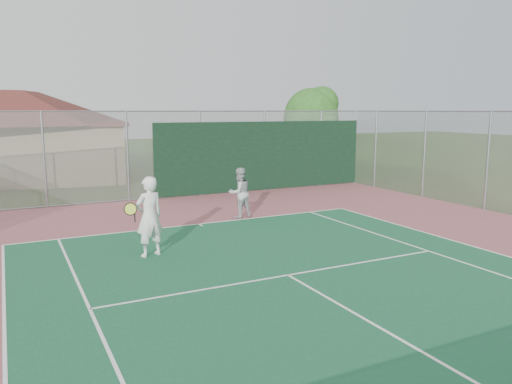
# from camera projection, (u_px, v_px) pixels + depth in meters

# --- Properties ---
(back_fence) EXTENTS (20.08, 0.11, 3.53)m
(back_fence) POSITION_uv_depth(u_px,v_px,m) (203.00, 156.00, 20.74)
(back_fence) COLOR gray
(back_fence) RESTS_ON ground
(side_fence_right) EXTENTS (0.08, 9.00, 3.50)m
(side_fence_right) POSITION_uv_depth(u_px,v_px,m) (424.00, 155.00, 20.30)
(side_fence_right) COLOR gray
(side_fence_right) RESTS_ON ground
(clubhouse) EXTENTS (13.50, 10.04, 5.35)m
(clubhouse) POSITION_uv_depth(u_px,v_px,m) (5.00, 127.00, 25.19)
(clubhouse) COLOR tan
(clubhouse) RESTS_ON ground
(tree) EXTENTS (3.45, 3.27, 4.82)m
(tree) POSITION_uv_depth(u_px,v_px,m) (313.00, 117.00, 27.02)
(tree) COLOR #382414
(tree) RESTS_ON ground
(player_white_front) EXTENTS (1.08, 0.72, 1.96)m
(player_white_front) POSITION_uv_depth(u_px,v_px,m) (149.00, 217.00, 12.03)
(player_white_front) COLOR white
(player_white_front) RESTS_ON ground
(player_grey_back) EXTENTS (0.89, 0.75, 1.66)m
(player_grey_back) POSITION_uv_depth(u_px,v_px,m) (239.00, 193.00, 16.42)
(player_grey_back) COLOR #B0B2B6
(player_grey_back) RESTS_ON ground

